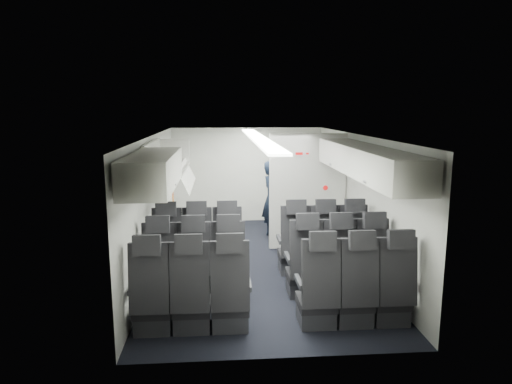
{
  "coord_description": "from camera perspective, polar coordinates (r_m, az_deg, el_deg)",
  "views": [
    {
      "loc": [
        -0.61,
        -7.35,
        2.58
      ],
      "look_at": [
        0.0,
        0.4,
        1.15
      ],
      "focal_mm": 32.0,
      "sensor_mm": 36.0,
      "label": 1
    }
  ],
  "objects": [
    {
      "name": "seat_row_mid",
      "position": [
        6.33,
        1.32,
        -9.68
      ],
      "size": [
        3.33,
        0.56,
        1.24
      ],
      "color": "black",
      "rests_on": "cabin_shell"
    },
    {
      "name": "overhead_bin_right_front",
      "position": [
        7.42,
        11.29,
        4.65
      ],
      "size": [
        0.53,
        1.7,
        0.4
      ],
      "color": "white",
      "rests_on": "cabin_shell"
    },
    {
      "name": "cabin_shell",
      "position": [
        7.52,
        0.24,
        -0.74
      ],
      "size": [
        3.41,
        6.01,
        2.16
      ],
      "color": "black",
      "rests_on": "ground"
    },
    {
      "name": "overhead_bin_right_rear",
      "position": [
        5.76,
        15.98,
        2.84
      ],
      "size": [
        0.53,
        1.8,
        0.4
      ],
      "color": "white",
      "rests_on": "cabin_shell"
    },
    {
      "name": "boarding_door",
      "position": [
        9.11,
        -10.92,
        -0.05
      ],
      "size": [
        0.12,
        1.27,
        1.86
      ],
      "color": "silver",
      "rests_on": "cabin_shell"
    },
    {
      "name": "overhead_bin_left_rear",
      "position": [
        5.46,
        -12.79,
        2.59
      ],
      "size": [
        0.53,
        1.8,
        0.4
      ],
      "color": "white",
      "rests_on": "cabin_shell"
    },
    {
      "name": "galley_unit",
      "position": [
        10.32,
        4.25,
        1.3
      ],
      "size": [
        0.85,
        0.52,
        1.9
      ],
      "color": "#939399",
      "rests_on": "cabin_shell"
    },
    {
      "name": "seat_row_front",
      "position": [
        7.18,
        0.59,
        -7.22
      ],
      "size": [
        3.33,
        0.56,
        1.24
      ],
      "color": "black",
      "rests_on": "cabin_shell"
    },
    {
      "name": "carry_on_bag",
      "position": [
        7.13,
        -11.12,
        4.02
      ],
      "size": [
        0.4,
        0.31,
        0.21
      ],
      "primitive_type": "cube",
      "rotation": [
        0.0,
        0.0,
        0.2
      ],
      "color": "black",
      "rests_on": "overhead_bin_left_front_open"
    },
    {
      "name": "seat_row_rear",
      "position": [
        5.5,
        2.3,
        -12.88
      ],
      "size": [
        3.33,
        0.56,
        1.24
      ],
      "color": "black",
      "rests_on": "cabin_shell"
    },
    {
      "name": "papers",
      "position": [
        9.09,
        3.21,
        0.63
      ],
      "size": [
        0.18,
        0.07,
        0.13
      ],
      "primitive_type": "cube",
      "rotation": [
        0.0,
        0.0,
        0.29
      ],
      "color": "white",
      "rests_on": "flight_attendant"
    },
    {
      "name": "flight_attendant",
      "position": [
        9.16,
        1.97,
        -0.92
      ],
      "size": [
        0.48,
        0.63,
        1.56
      ],
      "primitive_type": "imported",
      "rotation": [
        0.0,
        0.0,
        1.77
      ],
      "color": "black",
      "rests_on": "ground"
    },
    {
      "name": "bulkhead_partition",
      "position": [
        8.44,
        6.43,
        0.09
      ],
      "size": [
        1.4,
        0.15,
        2.13
      ],
      "color": "white",
      "rests_on": "cabin_shell"
    },
    {
      "name": "overhead_bin_left_front_open",
      "position": [
        7.2,
        -11.13,
        3.5
      ],
      "size": [
        0.64,
        1.7,
        0.72
      ],
      "color": "#9E9E93",
      "rests_on": "cabin_shell"
    }
  ]
}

